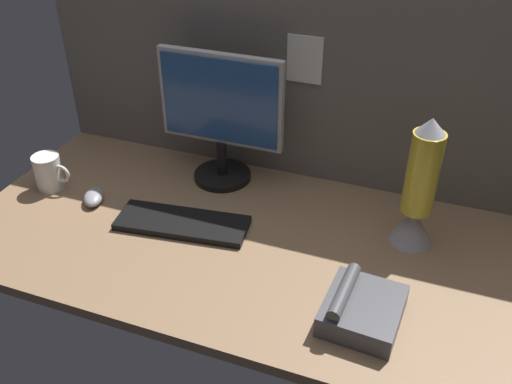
# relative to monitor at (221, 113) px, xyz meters

# --- Properties ---
(ground_plane) EXTENTS (1.80, 0.80, 0.03)m
(ground_plane) POSITION_rel_monitor_xyz_m (0.29, -0.25, -0.24)
(ground_plane) COLOR #8C6B4C
(cubicle_wall_back) EXTENTS (1.80, 0.06, 0.65)m
(cubicle_wall_back) POSITION_rel_monitor_xyz_m (0.29, 0.12, 0.10)
(cubicle_wall_back) COLOR slate
(cubicle_wall_back) RESTS_ON ground_plane
(monitor) EXTENTS (0.39, 0.18, 0.41)m
(monitor) POSITION_rel_monitor_xyz_m (0.00, 0.00, 0.00)
(monitor) COLOR black
(monitor) RESTS_ON ground_plane
(keyboard) EXTENTS (0.38, 0.18, 0.02)m
(keyboard) POSITION_rel_monitor_xyz_m (-0.01, -0.28, -0.21)
(keyboard) COLOR black
(keyboard) RESTS_ON ground_plane
(mouse) EXTENTS (0.09, 0.11, 0.03)m
(mouse) POSITION_rel_monitor_xyz_m (-0.31, -0.26, -0.21)
(mouse) COLOR #99999E
(mouse) RESTS_ON ground_plane
(mug_ceramic_white) EXTENTS (0.12, 0.08, 0.11)m
(mug_ceramic_white) POSITION_rel_monitor_xyz_m (-0.47, -0.24, -0.17)
(mug_ceramic_white) COLOR white
(mug_ceramic_white) RESTS_ON ground_plane
(lava_lamp) EXTENTS (0.11, 0.11, 0.37)m
(lava_lamp) POSITION_rel_monitor_xyz_m (0.60, -0.12, -0.07)
(lava_lamp) COLOR #A5A5AD
(lava_lamp) RESTS_ON ground_plane
(desk_phone) EXTENTS (0.18, 0.20, 0.09)m
(desk_phone) POSITION_rel_monitor_xyz_m (0.54, -0.45, -0.19)
(desk_phone) COLOR #4C4C51
(desk_phone) RESTS_ON ground_plane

